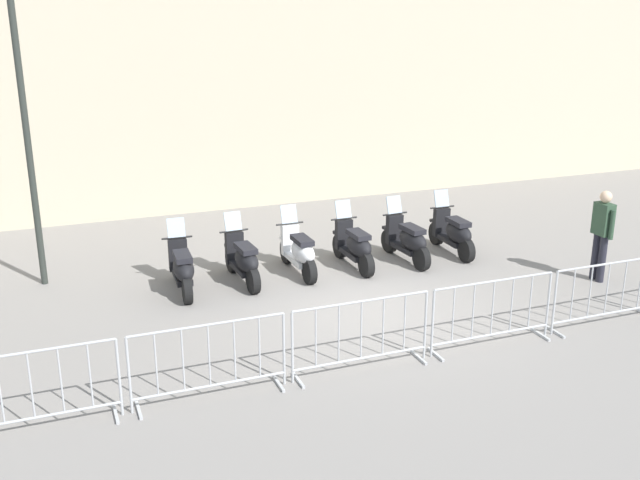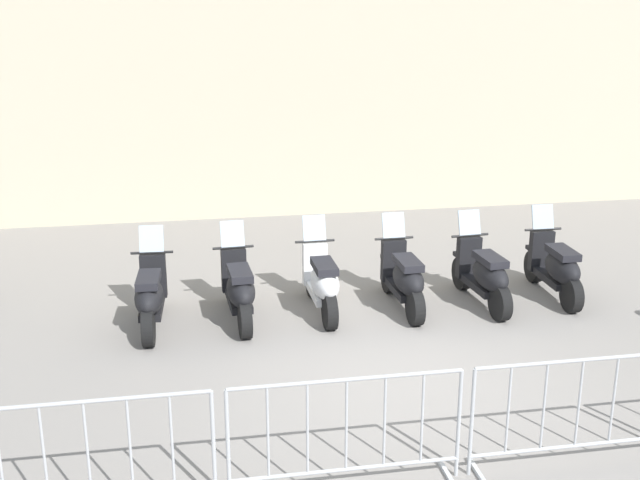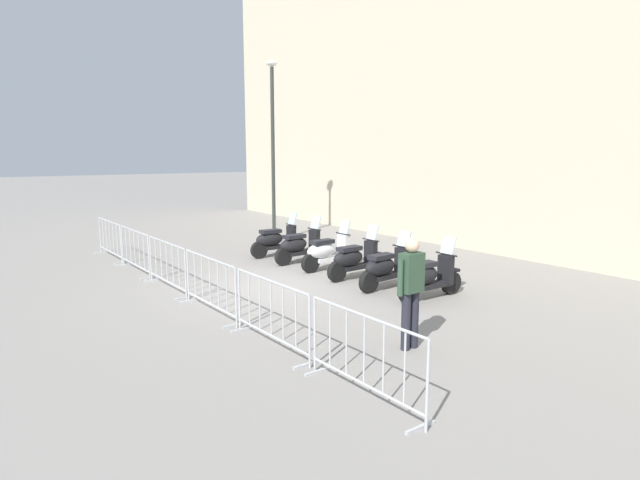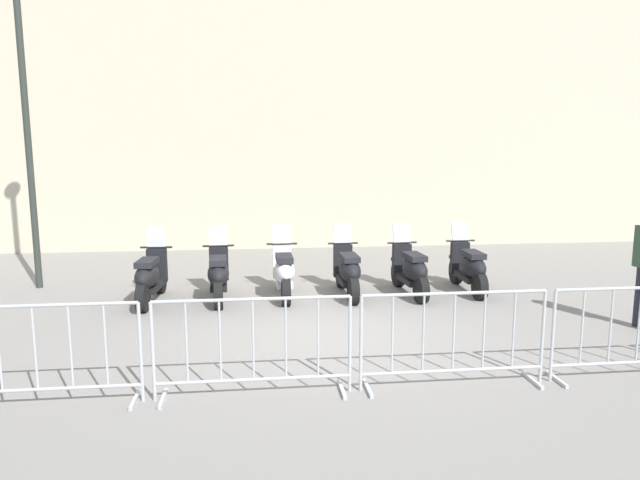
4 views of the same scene
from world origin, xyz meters
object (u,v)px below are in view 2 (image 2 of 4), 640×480
motorcycle_5 (556,268)px  barrier_segment_2 (346,435)px  motorcycle_2 (322,282)px  motorcycle_3 (404,279)px  barrier_segment_1 (88,459)px  motorcycle_4 (484,275)px  barrier_segment_3 (578,413)px  motorcycle_0 (151,296)px  motorcycle_1 (239,289)px

motorcycle_5 → barrier_segment_2: bearing=-129.3°
motorcycle_2 → barrier_segment_2: motorcycle_2 is taller
motorcycle_2 → motorcycle_3: bearing=2.1°
motorcycle_3 → barrier_segment_1: bearing=-128.9°
motorcycle_4 → motorcycle_5: 1.13m
barrier_segment_1 → barrier_segment_3: size_ratio=1.00×
motorcycle_3 → barrier_segment_2: motorcycle_3 is taller
motorcycle_2 → barrier_segment_1: motorcycle_2 is taller
motorcycle_0 → motorcycle_5: size_ratio=1.00×
motorcycle_2 → barrier_segment_1: size_ratio=0.83×
motorcycle_4 → motorcycle_2: bearing=-177.8°
motorcycle_1 → barrier_segment_3: bearing=-49.7°
motorcycle_0 → barrier_segment_1: bearing=-90.9°
motorcycle_4 → barrier_segment_3: size_ratio=0.83×
motorcycle_4 → barrier_segment_2: 4.78m
motorcycle_0 → barrier_segment_2: bearing=-60.6°
barrier_segment_1 → motorcycle_2: bearing=61.3°
motorcycle_2 → motorcycle_3: size_ratio=1.00×
motorcycle_0 → motorcycle_1: (1.13, 0.14, 0.00)m
motorcycle_1 → barrier_segment_2: (0.96, -3.85, 0.07)m
motorcycle_3 → motorcycle_1: bearing=-174.3°
motorcycle_4 → motorcycle_5: size_ratio=1.00×
barrier_segment_1 → barrier_segment_2: 2.16m
motorcycle_1 → barrier_segment_2: size_ratio=0.83×
motorcycle_2 → motorcycle_5: size_ratio=1.00×
motorcycle_1 → motorcycle_3: bearing=5.7°
barrier_segment_2 → barrier_segment_3: same height
motorcycle_1 → motorcycle_3: same height
motorcycle_1 → motorcycle_4: (3.39, 0.27, 0.00)m
motorcycle_0 → motorcycle_2: same height
motorcycle_0 → barrier_segment_2: 4.26m
motorcycle_1 → motorcycle_5: (4.50, 0.47, 0.00)m
barrier_segment_1 → barrier_segment_3: 4.32m
motorcycle_0 → motorcycle_1: same height
motorcycle_2 → motorcycle_4: (2.27, 0.09, 0.00)m
motorcycle_1 → motorcycle_2: size_ratio=1.00×
motorcycle_2 → barrier_segment_2: (-0.16, -4.03, 0.07)m
motorcycle_0 → motorcycle_4: same height
motorcycle_0 → motorcycle_5: bearing=6.2°
motorcycle_5 → barrier_segment_2: size_ratio=0.84×
motorcycle_0 → motorcycle_3: (3.38, 0.36, 0.00)m
motorcycle_2 → motorcycle_4: same height
motorcycle_5 → barrier_segment_3: (-1.39, -4.13, 0.07)m
motorcycle_0 → motorcycle_4: bearing=5.2°
motorcycle_1 → motorcycle_3: 2.26m
barrier_segment_1 → barrier_segment_3: bearing=5.0°
motorcycle_5 → motorcycle_4: bearing=-169.8°
barrier_segment_2 → motorcycle_0: bearing=119.4°
motorcycle_1 → motorcycle_0: bearing=-173.0°
motorcycle_0 → barrier_segment_2: size_ratio=0.83×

